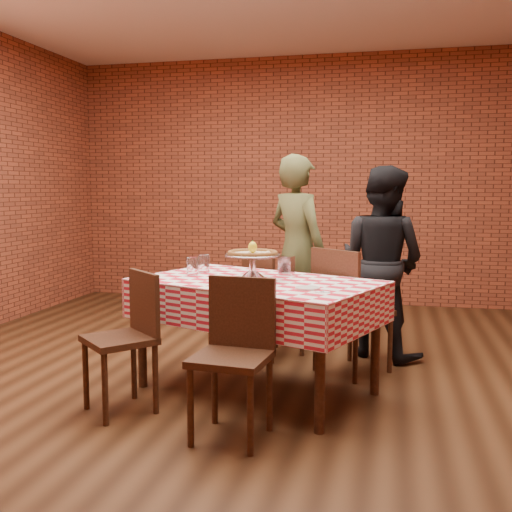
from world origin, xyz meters
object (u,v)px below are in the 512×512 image
at_px(water_glass_left, 193,266).
at_px(condiment_caddy, 287,266).
at_px(chair_far_left, 274,303).
at_px(diner_olive, 297,250).
at_px(table, 256,336).
at_px(diner_black, 382,262).
at_px(pizza, 253,254).
at_px(pizza_stand, 253,267).
at_px(water_glass_right, 204,264).
at_px(chair_near_left, 119,343).
at_px(chair_far_right, 353,310).
at_px(chair_near_right, 231,361).

distance_m(water_glass_left, condiment_caddy, 0.66).
distance_m(chair_far_left, diner_olive, 0.58).
xyz_separation_m(table, diner_black, (0.80, 1.05, 0.40)).
bearing_deg(pizza, chair_far_left, 91.51).
distance_m(diner_olive, diner_black, 0.76).
xyz_separation_m(pizza_stand, pizza, (0.00, -0.00, 0.09)).
bearing_deg(diner_black, water_glass_left, 67.03).
relative_size(water_glass_right, chair_near_left, 0.15).
xyz_separation_m(water_glass_left, chair_far_right, (1.09, 0.46, -0.36)).
relative_size(pizza_stand, diner_black, 0.25).
bearing_deg(diner_black, pizza, 82.46).
height_order(pizza_stand, condiment_caddy, pizza_stand).
xyz_separation_m(pizza_stand, water_glass_right, (-0.43, 0.26, -0.02)).
height_order(water_glass_right, diner_olive, diner_olive).
relative_size(water_glass_right, diner_black, 0.08).
relative_size(table, chair_far_left, 1.79).
height_order(pizza, chair_far_left, pizza).
height_order(pizza, chair_near_left, pizza).
height_order(pizza_stand, diner_black, diner_black).
relative_size(pizza, diner_black, 0.22).
xyz_separation_m(chair_near_right, chair_far_right, (0.57, 1.35, 0.03)).
bearing_deg(condiment_caddy, diner_olive, 109.29).
xyz_separation_m(water_glass_right, chair_near_left, (-0.28, -0.82, -0.39)).
xyz_separation_m(water_glass_right, chair_near_right, (0.49, -1.05, -0.39)).
bearing_deg(pizza, chair_far_right, 41.59).
height_order(pizza_stand, chair_far_left, pizza_stand).
height_order(water_glass_left, chair_near_left, water_glass_left).
height_order(pizza_stand, chair_near_left, pizza_stand).
bearing_deg(chair_far_right, table, 79.88).
bearing_deg(chair_far_left, water_glass_left, 98.23).
bearing_deg(chair_near_right, diner_black, 73.11).
xyz_separation_m(condiment_caddy, chair_near_left, (-0.89, -0.81, -0.40)).
relative_size(pizza, chair_far_right, 0.36).
height_order(water_glass_right, chair_near_left, water_glass_right).
bearing_deg(chair_far_left, condiment_caddy, 146.78).
height_order(pizza, water_glass_right, pizza).
xyz_separation_m(condiment_caddy, diner_olive, (-0.09, 1.02, 0.00)).
height_order(table, diner_olive, diner_olive).
xyz_separation_m(water_glass_left, water_glass_right, (0.03, 0.16, 0.00)).
distance_m(chair_far_left, diner_black, 0.93).
relative_size(water_glass_left, diner_olive, 0.08).
distance_m(chair_far_right, diner_olive, 0.96).
distance_m(water_glass_left, chair_far_right, 1.23).
relative_size(chair_far_left, diner_black, 0.56).
bearing_deg(table, chair_near_right, -87.12).
distance_m(table, chair_near_right, 0.79).
relative_size(table, water_glass_right, 12.14).
distance_m(water_glass_right, chair_near_right, 1.22).
bearing_deg(chair_far_left, diner_black, -129.23).
relative_size(condiment_caddy, chair_far_right, 0.15).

